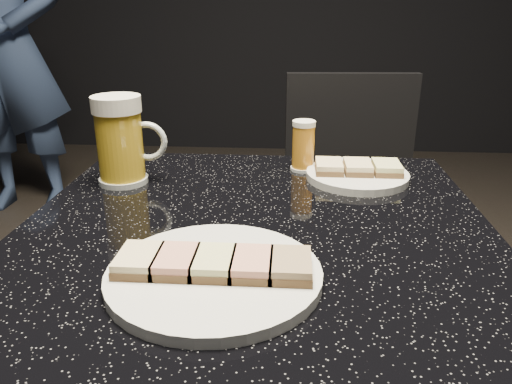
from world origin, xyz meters
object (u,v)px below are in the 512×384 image
plate_large (214,275)px  plate_small (357,175)px  chair (352,205)px  patron (7,51)px  beer_tumbler (303,146)px  table (256,355)px  beer_mug (121,140)px

plate_large → plate_small: same height
plate_large → chair: 0.94m
plate_small → patron: bearing=134.4°
plate_small → beer_tumbler: size_ratio=1.93×
plate_small → beer_tumbler: beer_tumbler is taller
plate_small → chair: 0.55m
plate_large → table: plate_large is taller
chair → table: bearing=-108.6°
table → chair: bearing=71.4°
beer_mug → chair: beer_mug is taller
plate_small → patron: patron is taller
plate_small → table: bearing=-129.6°
beer_tumbler → plate_large: bearing=-104.8°
beer_tumbler → plate_small: bearing=-24.9°
beer_tumbler → patron: bearing=133.3°
plate_large → beer_tumbler: 0.44m
table → chair: 0.74m
chair → beer_mug: bearing=-132.3°
plate_large → table: size_ratio=0.34×
table → plate_large: bearing=-102.9°
plate_large → patron: 2.35m
plate_small → patron: 2.19m
beer_mug → chair: bearing=47.7°
plate_large → chair: size_ratio=0.30×
table → patron: bearing=127.4°
plate_small → beer_tumbler: bearing=155.1°
beer_mug → table: bearing=-32.8°
table → chair: size_ratio=0.87×
beer_mug → beer_tumbler: 0.34m
beer_tumbler → table: bearing=-106.0°
chair → plate_large: bearing=-107.5°
plate_large → beer_tumbler: size_ratio=2.62×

